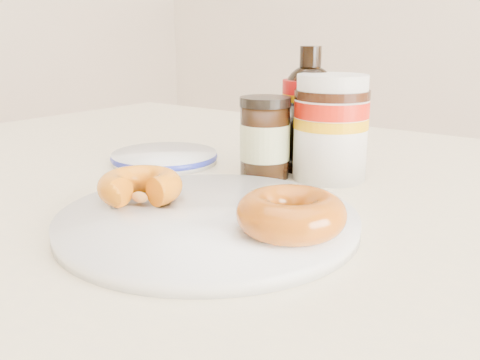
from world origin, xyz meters
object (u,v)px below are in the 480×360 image
Objects in this scene: dining_table at (284,254)px; nutella_jar at (331,124)px; syrup_bottle at (309,110)px; dark_jar at (265,138)px; blue_rim_saucer at (165,157)px; plate at (208,220)px; donut_whole at (291,213)px; donut_bitten at (140,186)px.

nutella_jar reaches higher than dining_table.
dark_jar is at bearing -111.43° from syrup_bottle.
nutella_jar is at bearing 16.30° from blue_rim_saucer.
dining_table is at bearing -75.26° from syrup_bottle.
nutella_jar is (0.01, 0.22, 0.06)m from plate.
donut_whole is at bearing -26.81° from blue_rim_saucer.
dining_table is 0.14m from dark_jar.
blue_rim_saucer is at bearing 136.75° from donut_bitten.
donut_whole is at bearing 3.69° from plate.
plate is 3.32× the size of donut_bitten.
donut_bitten is (-0.07, -0.16, 0.11)m from dining_table.
nutella_jar is (0.02, 0.07, 0.15)m from dining_table.
dining_table is 4.99× the size of plate.
dark_jar is (-0.07, -0.04, -0.02)m from nutella_jar.
dining_table is 0.21m from donut_whole.
donut_bitten is at bearing -112.56° from dining_table.
donut_bitten is 0.66× the size of nutella_jar.
donut_whole reaches higher than plate.
donut_bitten is 0.19m from dark_jar.
plate is at bearing 15.50° from donut_bitten.
nutella_jar is 0.80× the size of syrup_bottle.
plate is at bearing -36.45° from blue_rim_saucer.
donut_bitten is 0.26m from syrup_bottle.
plate and blue_rim_saucer have the same top height.
dark_jar reaches higher than dining_table.
plate is 1.76× the size of syrup_bottle.
nutella_jar is 0.05m from syrup_bottle.
syrup_bottle is at bearing 104.74° from dining_table.
donut_bitten is 0.25m from nutella_jar.
blue_rim_saucer is (-0.21, 0.16, 0.00)m from plate.
nutella_jar is 0.24m from blue_rim_saucer.
dining_table is 0.19m from syrup_bottle.
dining_table is at bearing 94.27° from plate.
plate is 1.89× the size of blue_rim_saucer.
dark_jar is at bearing 92.43° from donut_bitten.
donut_whole is 0.63× the size of blue_rim_saucer.
syrup_bottle is 0.07m from dark_jar.
blue_rim_saucer reaches higher than dining_table.
syrup_bottle reaches higher than donut_bitten.
nutella_jar is 0.08m from dark_jar.
syrup_bottle is 1.59× the size of dark_jar.
donut_bitten is 0.57× the size of blue_rim_saucer.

